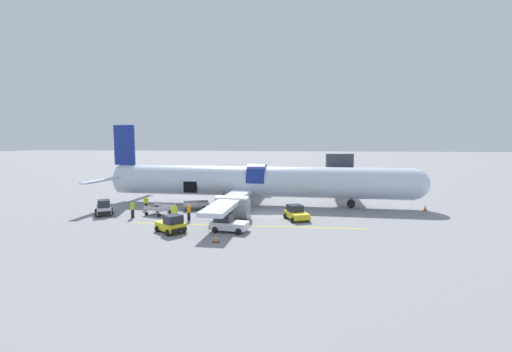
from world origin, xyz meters
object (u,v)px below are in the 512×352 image
baggage_tug_lead (171,225)px  baggage_cart_queued (197,205)px  airplane (254,182)px  ground_crew_loader_a (189,211)px  suitcase_on_tarmac_upright (174,215)px  baggage_cart_loading (158,210)px  ground_crew_loader_b (146,202)px  baggage_tug_spare (228,224)px  ground_crew_supervisor (174,212)px  baggage_tug_mid (296,213)px  ground_crew_driver (132,209)px  baggage_tug_rear (104,208)px

baggage_tug_lead → baggage_cart_queued: bearing=96.4°
airplane → ground_crew_loader_a: 10.99m
airplane → suitcase_on_tarmac_upright: airplane is taller
baggage_cart_loading → suitcase_on_tarmac_upright: baggage_cart_loading is taller
baggage_cart_queued → ground_crew_loader_b: 5.97m
suitcase_on_tarmac_upright → ground_crew_loader_b: bearing=142.4°
ground_crew_loader_b → suitcase_on_tarmac_upright: (5.05, -3.89, -0.49)m
ground_crew_loader_b → baggage_tug_spare: bearing=-33.8°
ground_crew_supervisor → baggage_tug_mid: bearing=12.9°
airplane → ground_crew_driver: (-11.31, -9.31, -1.93)m
baggage_cart_loading → ground_crew_driver: size_ratio=1.90×
ground_crew_loader_b → ground_crew_driver: 4.28m
suitcase_on_tarmac_upright → ground_crew_driver: bearing=-175.7°
baggage_tug_mid → baggage_cart_queued: (-11.73, 3.28, -0.13)m
airplane → ground_crew_loader_b: bearing=-157.0°
airplane → baggage_tug_mid: airplane is taller
baggage_tug_lead → ground_crew_supervisor: 4.24m
ground_crew_driver → ground_crew_supervisor: size_ratio=1.02×
baggage_cart_queued → baggage_tug_mid: bearing=-15.6°
baggage_tug_lead → ground_crew_loader_b: ground_crew_loader_b is taller
baggage_tug_spare → suitcase_on_tarmac_upright: (-6.79, 4.04, -0.33)m
ground_crew_driver → baggage_cart_queued: bearing=44.7°
airplane → baggage_tug_rear: (-15.18, -8.39, -2.17)m
ground_crew_driver → ground_crew_supervisor: 5.04m
baggage_tug_lead → suitcase_on_tarmac_upright: 5.55m
baggage_tug_rear → ground_crew_loader_a: ground_crew_loader_a is taller
ground_crew_loader_b → ground_crew_supervisor: size_ratio=0.91×
ground_crew_driver → ground_crew_supervisor: ground_crew_driver is taller
suitcase_on_tarmac_upright → baggage_cart_loading: bearing=147.8°
baggage_tug_lead → suitcase_on_tarmac_upright: bearing=110.7°
baggage_tug_mid → ground_crew_loader_b: 17.77m
baggage_tug_rear → baggage_cart_loading: 5.94m
ground_crew_loader_b → ground_crew_loader_a: bearing=-32.9°
airplane → baggage_tug_spare: airplane is taller
suitcase_on_tarmac_upright → ground_crew_loader_a: bearing=-17.2°
baggage_cart_queued → suitcase_on_tarmac_upright: baggage_cart_queued is taller
baggage_tug_rear → ground_crew_driver: 3.99m
baggage_cart_loading → baggage_tug_rear: bearing=-171.0°
baggage_tug_spare → ground_crew_loader_a: (-4.92, 3.46, 0.23)m
airplane → baggage_tug_spare: size_ratio=11.83×
baggage_tug_spare → suitcase_on_tarmac_upright: baggage_tug_spare is taller
airplane → ground_crew_loader_b: size_ratio=24.92×
baggage_tug_rear → baggage_cart_loading: bearing=9.0°
ground_crew_supervisor → ground_crew_loader_a: bearing=25.1°
airplane → suitcase_on_tarmac_upright: 11.61m
baggage_tug_lead → suitcase_on_tarmac_upright: size_ratio=3.66×
baggage_cart_queued → ground_crew_loader_b: (-5.89, -0.95, 0.35)m
baggage_cart_loading → airplane: bearing=38.7°
baggage_tug_rear → baggage_tug_spare: (15.05, -4.61, -0.02)m
ground_crew_loader_b → baggage_tug_mid: bearing=-7.5°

